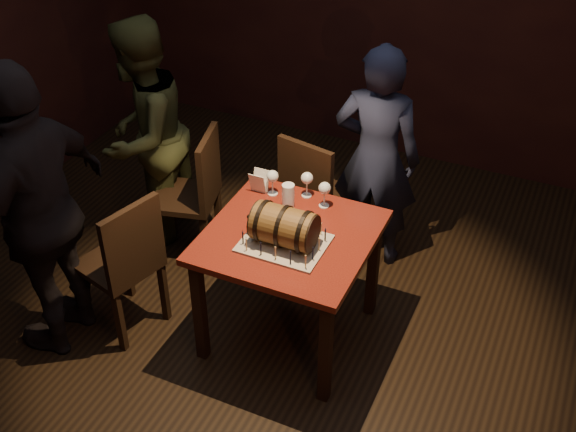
{
  "coord_description": "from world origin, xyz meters",
  "views": [
    {
      "loc": [
        1.32,
        -2.71,
        3.14
      ],
      "look_at": [
        0.05,
        0.05,
        0.95
      ],
      "focal_mm": 45.0,
      "sensor_mm": 36.0,
      "label": 1
    }
  ],
  "objects_px": {
    "pub_table": "(290,250)",
    "person_left_front": "(42,213)",
    "barrel_cake": "(284,226)",
    "chair_back": "(314,192)",
    "person_left_rear": "(143,135)",
    "chair_left_front": "(126,260)",
    "person_back": "(376,158)",
    "wine_glass_left": "(272,177)",
    "wine_glass_right": "(325,189)",
    "pint_of_ale": "(288,196)",
    "chair_left_rear": "(196,190)",
    "wine_glass_mid": "(307,179)"
  },
  "relations": [
    {
      "from": "chair_left_front",
      "to": "person_back",
      "type": "bearing_deg",
      "value": 50.26
    },
    {
      "from": "wine_glass_mid",
      "to": "chair_back",
      "type": "relative_size",
      "value": 0.17
    },
    {
      "from": "chair_left_front",
      "to": "pub_table",
      "type": "bearing_deg",
      "value": 21.32
    },
    {
      "from": "person_left_rear",
      "to": "wine_glass_right",
      "type": "bearing_deg",
      "value": 78.99
    },
    {
      "from": "barrel_cake",
      "to": "chair_back",
      "type": "relative_size",
      "value": 0.42
    },
    {
      "from": "wine_glass_left",
      "to": "chair_left_front",
      "type": "height_order",
      "value": "chair_left_front"
    },
    {
      "from": "chair_left_rear",
      "to": "person_back",
      "type": "relative_size",
      "value": 0.61
    },
    {
      "from": "pint_of_ale",
      "to": "person_left_front",
      "type": "bearing_deg",
      "value": -144.73
    },
    {
      "from": "wine_glass_left",
      "to": "wine_glass_mid",
      "type": "height_order",
      "value": "same"
    },
    {
      "from": "pub_table",
      "to": "barrel_cake",
      "type": "xyz_separation_m",
      "value": [
        0.01,
        -0.1,
        0.23
      ]
    },
    {
      "from": "person_left_rear",
      "to": "person_left_front",
      "type": "relative_size",
      "value": 0.9
    },
    {
      "from": "chair_left_rear",
      "to": "chair_left_front",
      "type": "height_order",
      "value": "same"
    },
    {
      "from": "chair_left_front",
      "to": "wine_glass_right",
      "type": "bearing_deg",
      "value": 35.14
    },
    {
      "from": "pub_table",
      "to": "person_back",
      "type": "relative_size",
      "value": 0.59
    },
    {
      "from": "chair_back",
      "to": "barrel_cake",
      "type": "bearing_deg",
      "value": -78.07
    },
    {
      "from": "wine_glass_mid",
      "to": "chair_left_rear",
      "type": "bearing_deg",
      "value": 174.77
    },
    {
      "from": "wine_glass_left",
      "to": "pint_of_ale",
      "type": "xyz_separation_m",
      "value": [
        0.14,
        -0.08,
        -0.05
      ]
    },
    {
      "from": "barrel_cake",
      "to": "pint_of_ale",
      "type": "distance_m",
      "value": 0.36
    },
    {
      "from": "barrel_cake",
      "to": "wine_glass_left",
      "type": "distance_m",
      "value": 0.49
    },
    {
      "from": "wine_glass_right",
      "to": "person_left_rear",
      "type": "bearing_deg",
      "value": 171.77
    },
    {
      "from": "pub_table",
      "to": "chair_back",
      "type": "height_order",
      "value": "chair_back"
    },
    {
      "from": "pint_of_ale",
      "to": "person_left_front",
      "type": "xyz_separation_m",
      "value": [
        -1.1,
        -0.78,
        0.06
      ]
    },
    {
      "from": "chair_left_front",
      "to": "chair_left_rear",
      "type": "bearing_deg",
      "value": 90.41
    },
    {
      "from": "wine_glass_right",
      "to": "chair_left_front",
      "type": "xyz_separation_m",
      "value": [
        -0.95,
        -0.67,
        -0.35
      ]
    },
    {
      "from": "chair_left_front",
      "to": "person_left_rear",
      "type": "xyz_separation_m",
      "value": [
        -0.42,
        0.87,
        0.27
      ]
    },
    {
      "from": "wine_glass_mid",
      "to": "person_back",
      "type": "height_order",
      "value": "person_back"
    },
    {
      "from": "chair_back",
      "to": "person_left_rear",
      "type": "height_order",
      "value": "person_left_rear"
    },
    {
      "from": "barrel_cake",
      "to": "chair_left_front",
      "type": "bearing_deg",
      "value": -164.46
    },
    {
      "from": "chair_back",
      "to": "chair_left_rear",
      "type": "distance_m",
      "value": 0.77
    },
    {
      "from": "pub_table",
      "to": "person_back",
      "type": "distance_m",
      "value": 0.96
    },
    {
      "from": "person_left_front",
      "to": "chair_back",
      "type": "bearing_deg",
      "value": 138.14
    },
    {
      "from": "wine_glass_mid",
      "to": "person_left_front",
      "type": "xyz_separation_m",
      "value": [
        -1.16,
        -0.93,
        0.02
      ]
    },
    {
      "from": "chair_left_front",
      "to": "person_back",
      "type": "xyz_separation_m",
      "value": [
        1.06,
        1.27,
        0.24
      ]
    },
    {
      "from": "wine_glass_left",
      "to": "chair_back",
      "type": "height_order",
      "value": "chair_back"
    },
    {
      "from": "chair_left_front",
      "to": "wine_glass_left",
      "type": "bearing_deg",
      "value": 46.54
    },
    {
      "from": "chair_left_front",
      "to": "person_left_rear",
      "type": "bearing_deg",
      "value": 116.01
    },
    {
      "from": "pub_table",
      "to": "chair_back",
      "type": "relative_size",
      "value": 0.97
    },
    {
      "from": "wine_glass_left",
      "to": "chair_left_rear",
      "type": "xyz_separation_m",
      "value": [
        -0.63,
        0.14,
        -0.35
      ]
    },
    {
      "from": "pub_table",
      "to": "chair_left_rear",
      "type": "distance_m",
      "value": 1.0
    },
    {
      "from": "chair_back",
      "to": "chair_left_front",
      "type": "xyz_separation_m",
      "value": [
        -0.71,
        -1.09,
        0.0
      ]
    },
    {
      "from": "pub_table",
      "to": "person_left_front",
      "type": "relative_size",
      "value": 0.51
    },
    {
      "from": "chair_back",
      "to": "chair_left_rear",
      "type": "bearing_deg",
      "value": -157.97
    },
    {
      "from": "wine_glass_left",
      "to": "wine_glass_right",
      "type": "relative_size",
      "value": 1.0
    },
    {
      "from": "wine_glass_left",
      "to": "wine_glass_mid",
      "type": "distance_m",
      "value": 0.2
    },
    {
      "from": "barrel_cake",
      "to": "chair_left_front",
      "type": "height_order",
      "value": "barrel_cake"
    },
    {
      "from": "person_left_front",
      "to": "pint_of_ale",
      "type": "bearing_deg",
      "value": 122.6
    },
    {
      "from": "wine_glass_right",
      "to": "chair_left_rear",
      "type": "bearing_deg",
      "value": 172.25
    },
    {
      "from": "pub_table",
      "to": "wine_glass_left",
      "type": "bearing_deg",
      "value": 128.8
    },
    {
      "from": "pint_of_ale",
      "to": "person_back",
      "type": "relative_size",
      "value": 0.1
    },
    {
      "from": "chair_left_rear",
      "to": "person_left_front",
      "type": "distance_m",
      "value": 1.12
    }
  ]
}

